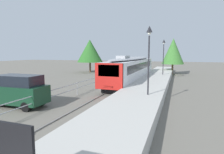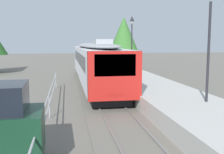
# 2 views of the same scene
# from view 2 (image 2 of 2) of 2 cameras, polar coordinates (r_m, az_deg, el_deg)

# --- Properties ---
(ground_plane) EXTENTS (160.00, 160.00, 0.00)m
(ground_plane) POSITION_cam_2_polar(r_m,az_deg,el_deg) (14.76, -11.51, -7.30)
(ground_plane) COLOR #6B665B
(track_rails) EXTENTS (3.20, 60.00, 0.14)m
(track_rails) POSITION_cam_2_polar(r_m,az_deg,el_deg) (14.94, 0.14, -6.84)
(track_rails) COLOR #6B665B
(track_rails) RESTS_ON ground
(commuter_train) EXTENTS (2.82, 19.72, 3.74)m
(commuter_train) POSITION_cam_2_polar(r_m,az_deg,el_deg) (23.43, -3.55, 3.50)
(commuter_train) COLOR silver
(commuter_train) RESTS_ON track_rails
(station_platform) EXTENTS (3.90, 60.00, 0.90)m
(station_platform) POSITION_cam_2_polar(r_m,az_deg,el_deg) (15.71, 11.95, -4.74)
(station_platform) COLOR #B7B5AD
(station_platform) RESTS_ON ground
(platform_lamp_mid_platform) EXTENTS (0.34, 0.34, 5.35)m
(platform_lamp_mid_platform) POSITION_cam_2_polar(r_m,az_deg,el_deg) (13.38, 19.79, 10.91)
(platform_lamp_mid_platform) COLOR #232328
(platform_lamp_mid_platform) RESTS_ON station_platform
(platform_lamp_far_end) EXTENTS (0.34, 0.34, 5.35)m
(platform_lamp_far_end) POSITION_cam_2_polar(r_m,az_deg,el_deg) (27.43, 4.17, 9.21)
(platform_lamp_far_end) COLOR #232328
(platform_lamp_far_end) RESTS_ON station_platform
(tree_behind_carpark) EXTENTS (4.25, 4.25, 7.05)m
(tree_behind_carpark) POSITION_cam_2_polar(r_m,az_deg,el_deg) (36.59, 2.49, 8.60)
(tree_behind_carpark) COLOR brown
(tree_behind_carpark) RESTS_ON ground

